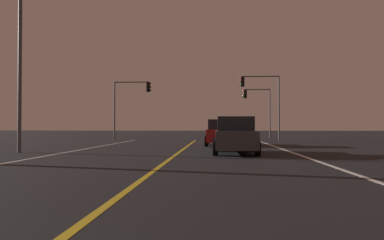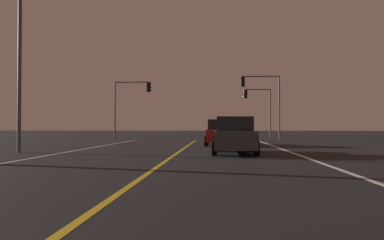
{
  "view_description": "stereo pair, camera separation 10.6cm",
  "coord_description": "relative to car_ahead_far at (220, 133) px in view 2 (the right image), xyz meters",
  "views": [
    {
      "loc": [
        1.74,
        0.27,
        1.28
      ],
      "look_at": [
        0.1,
        26.56,
        1.71
      ],
      "focal_mm": 34.52,
      "sensor_mm": 36.0,
      "label": 1
    },
    {
      "loc": [
        1.85,
        0.27,
        1.28
      ],
      "look_at": [
        0.1,
        26.56,
        1.71
      ],
      "focal_mm": 34.52,
      "sensor_mm": 36.0,
      "label": 2
    }
  ],
  "objects": [
    {
      "name": "traffic_light_near_right",
      "position": [
        3.7,
        8.72,
        3.46
      ],
      "size": [
        3.53,
        0.36,
        5.76
      ],
      "rotation": [
        0.0,
        0.0,
        3.14
      ],
      "color": "#4C4C51",
      "rests_on": "ground"
    },
    {
      "name": "lane_edge_right",
      "position": [
        3.36,
        -11.25,
        -0.82
      ],
      "size": [
        0.16,
        38.93,
        0.01
      ],
      "primitive_type": "cube",
      "color": "silver",
      "rests_on": "ground"
    },
    {
      "name": "lane_edge_left",
      "position": [
        -7.57,
        -11.25,
        -0.82
      ],
      "size": [
        0.16,
        38.93,
        0.01
      ],
      "primitive_type": "cube",
      "color": "silver",
      "rests_on": "ground"
    },
    {
      "name": "car_ahead_far",
      "position": [
        0.0,
        0.0,
        0.0
      ],
      "size": [
        2.02,
        4.3,
        1.7
      ],
      "rotation": [
        0.0,
        0.0,
        1.57
      ],
      "color": "black",
      "rests_on": "ground"
    },
    {
      "name": "lane_center_divider",
      "position": [
        -2.1,
        -11.25,
        -0.82
      ],
      "size": [
        0.16,
        38.93,
        0.01
      ],
      "primitive_type": "cube",
      "color": "gold",
      "rests_on": "ground"
    },
    {
      "name": "car_lead_same_lane",
      "position": [
        0.56,
        -7.22,
        0.0
      ],
      "size": [
        2.02,
        4.3,
        1.7
      ],
      "rotation": [
        0.0,
        0.0,
        1.57
      ],
      "color": "black",
      "rests_on": "ground"
    },
    {
      "name": "traffic_light_near_left",
      "position": [
        -7.9,
        8.72,
        3.16
      ],
      "size": [
        3.44,
        0.36,
        5.33
      ],
      "color": "#4C4C51",
      "rests_on": "ground"
    },
    {
      "name": "street_lamp_left_mid",
      "position": [
        -9.24,
        -7.32,
        4.71
      ],
      "size": [
        2.3,
        0.44,
        8.82
      ],
      "color": "#4C4C51",
      "rests_on": "ground"
    },
    {
      "name": "traffic_light_far_right",
      "position": [
        3.98,
        14.22,
        2.99
      ],
      "size": [
        2.84,
        0.36,
        5.13
      ],
      "rotation": [
        0.0,
        0.0,
        3.14
      ],
      "color": "#4C4C51",
      "rests_on": "ground"
    }
  ]
}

